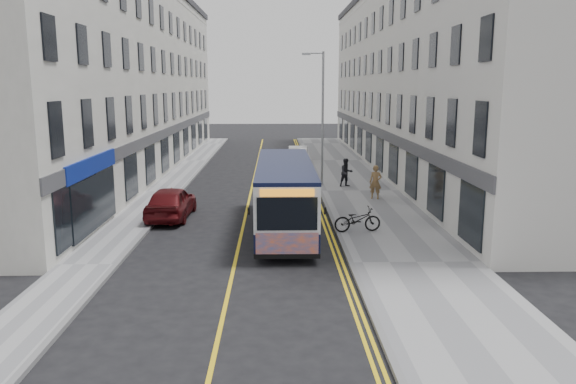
{
  "coord_description": "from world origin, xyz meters",
  "views": [
    {
      "loc": [
        1.42,
        -19.54,
        6.09
      ],
      "look_at": [
        1.96,
        3.89,
        1.6
      ],
      "focal_mm": 35.0,
      "sensor_mm": 36.0,
      "label": 1
    }
  ],
  "objects_px": {
    "streetlamp": "(321,114)",
    "car_maroon": "(171,202)",
    "bicycle": "(357,220)",
    "car_white": "(298,155)",
    "pedestrian_far": "(346,173)",
    "city_bus": "(285,193)",
    "pedestrian_near": "(376,182)"
  },
  "relations": [
    {
      "from": "car_white",
      "to": "car_maroon",
      "type": "xyz_separation_m",
      "value": [
        -6.6,
        -18.1,
        0.08
      ]
    },
    {
      "from": "streetlamp",
      "to": "car_white",
      "type": "relative_size",
      "value": 1.95
    },
    {
      "from": "city_bus",
      "to": "pedestrian_near",
      "type": "distance_m",
      "value": 7.75
    },
    {
      "from": "streetlamp",
      "to": "bicycle",
      "type": "bearing_deg",
      "value": -86.8
    },
    {
      "from": "streetlamp",
      "to": "pedestrian_far",
      "type": "height_order",
      "value": "streetlamp"
    },
    {
      "from": "city_bus",
      "to": "bicycle",
      "type": "xyz_separation_m",
      "value": [
        2.99,
        -0.84,
        -0.95
      ]
    },
    {
      "from": "bicycle",
      "to": "car_maroon",
      "type": "height_order",
      "value": "car_maroon"
    },
    {
      "from": "city_bus",
      "to": "pedestrian_far",
      "type": "bearing_deg",
      "value": 68.32
    },
    {
      "from": "streetlamp",
      "to": "car_maroon",
      "type": "relative_size",
      "value": 1.8
    },
    {
      "from": "car_white",
      "to": "streetlamp",
      "type": "bearing_deg",
      "value": -79.41
    },
    {
      "from": "pedestrian_near",
      "to": "streetlamp",
      "type": "bearing_deg",
      "value": 139.66
    },
    {
      "from": "car_maroon",
      "to": "city_bus",
      "type": "bearing_deg",
      "value": 158.93
    },
    {
      "from": "car_white",
      "to": "city_bus",
      "type": "bearing_deg",
      "value": -88.88
    },
    {
      "from": "city_bus",
      "to": "car_white",
      "type": "height_order",
      "value": "city_bus"
    },
    {
      "from": "streetlamp",
      "to": "car_white",
      "type": "distance_m",
      "value": 10.69
    },
    {
      "from": "streetlamp",
      "to": "pedestrian_far",
      "type": "bearing_deg",
      "value": -24.3
    },
    {
      "from": "city_bus",
      "to": "pedestrian_near",
      "type": "relative_size",
      "value": 5.58
    },
    {
      "from": "pedestrian_near",
      "to": "car_maroon",
      "type": "relative_size",
      "value": 0.4
    },
    {
      "from": "pedestrian_near",
      "to": "pedestrian_far",
      "type": "height_order",
      "value": "pedestrian_near"
    },
    {
      "from": "pedestrian_far",
      "to": "car_maroon",
      "type": "distance_m",
      "value": 11.72
    },
    {
      "from": "streetlamp",
      "to": "pedestrian_far",
      "type": "xyz_separation_m",
      "value": [
        1.47,
        -0.67,
        -3.43
      ]
    },
    {
      "from": "city_bus",
      "to": "pedestrian_far",
      "type": "xyz_separation_m",
      "value": [
        3.84,
        9.65,
        -0.63
      ]
    },
    {
      "from": "bicycle",
      "to": "streetlamp",
      "type": "bearing_deg",
      "value": -4.56
    },
    {
      "from": "pedestrian_far",
      "to": "bicycle",
      "type": "bearing_deg",
      "value": -112.52
    },
    {
      "from": "city_bus",
      "to": "car_white",
      "type": "xyz_separation_m",
      "value": [
        1.39,
        20.3,
        -0.91
      ]
    },
    {
      "from": "city_bus",
      "to": "pedestrian_near",
      "type": "xyz_separation_m",
      "value": [
        4.93,
        5.95,
        -0.57
      ]
    },
    {
      "from": "pedestrian_far",
      "to": "pedestrian_near",
      "type": "bearing_deg",
      "value": -91.47
    },
    {
      "from": "bicycle",
      "to": "car_white",
      "type": "bearing_deg",
      "value": -3.45
    },
    {
      "from": "bicycle",
      "to": "pedestrian_near",
      "type": "xyz_separation_m",
      "value": [
        1.94,
        6.8,
        0.38
      ]
    },
    {
      "from": "bicycle",
      "to": "car_white",
      "type": "height_order",
      "value": "car_white"
    },
    {
      "from": "car_white",
      "to": "pedestrian_far",
      "type": "bearing_deg",
      "value": -72.03
    },
    {
      "from": "bicycle",
      "to": "pedestrian_near",
      "type": "height_order",
      "value": "pedestrian_near"
    }
  ]
}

